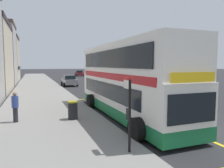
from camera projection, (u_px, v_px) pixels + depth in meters
name	position (u px, v px, depth m)	size (l,w,h in m)	color
ground_plane	(77.00, 82.00, 39.43)	(260.00, 260.00, 0.00)	#28282B
pavement_near	(37.00, 82.00, 36.93)	(6.00, 76.00, 0.14)	gray
double_decker_bus	(126.00, 83.00, 12.80)	(3.17, 11.54, 4.40)	white
bus_bay_markings	(126.00, 116.00, 12.94)	(3.14, 14.35, 0.01)	gold
bus_stop_sign	(129.00, 108.00, 7.19)	(0.09, 0.51, 2.59)	black
parked_car_teal_ahead	(119.00, 80.00, 32.76)	(2.09, 4.20, 1.62)	#196066
parked_car_grey_far	(69.00, 81.00, 31.43)	(2.09, 4.20, 1.62)	slate
parked_car_navy_behind	(92.00, 75.00, 47.83)	(2.09, 4.20, 1.62)	navy
parked_car_maroon_across	(79.00, 73.00, 59.08)	(2.09, 4.20, 1.62)	maroon
pedestrian_waiting_near_sign	(15.00, 106.00, 10.98)	(0.34, 0.34, 1.60)	#26262D
litter_bin	(73.00, 110.00, 11.60)	(0.55, 0.55, 1.02)	black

